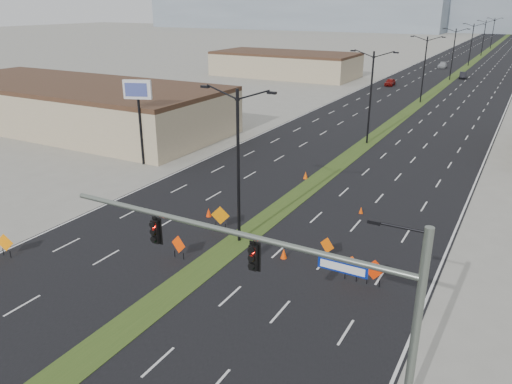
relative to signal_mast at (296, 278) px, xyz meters
The scene contains 29 objects.
ground 10.01m from the signal_mast, 166.85° to the right, with size 600.00×600.00×0.00m, color gray.
road_surface 98.49m from the signal_mast, 94.99° to the left, with size 25.00×400.00×0.02m, color black.
median_strip 98.49m from the signal_mast, 94.99° to the left, with size 2.00×400.00×0.04m, color #2F4719.
building_sw_near 51.83m from the signal_mast, 147.26° to the left, with size 40.00×16.00×5.00m, color tan.
building_sw_far 92.41m from the signal_mast, 116.04° to the left, with size 30.00×14.00×4.50m, color tan.
mesa_west 306.35m from the signal_mast, 114.82° to the left, with size 180.00×50.00×22.00m, color gray.
mesa_backdrop 320.53m from the signal_mast, 96.91° to the left, with size 140.00×50.00×32.00m, color gray.
signal_mast is the anchor object (origin of this frame).
streetlight_0 13.18m from the signal_mast, 130.54° to the left, with size 5.15×0.24×10.02m.
streetlight_1 38.96m from the signal_mast, 102.69° to the left, with size 5.15×0.24×10.02m.
streetlight_2 66.56m from the signal_mast, 97.39° to the left, with size 5.15×0.24×10.02m.
streetlight_3 94.39m from the signal_mast, 95.20° to the left, with size 5.15×0.24×10.02m.
streetlight_4 122.30m from the signal_mast, 94.01° to the left, with size 5.15×0.24×10.02m.
streetlight_5 150.25m from the signal_mast, 93.26° to the left, with size 5.15×0.24×10.02m.
streetlight_6 178.21m from the signal_mast, 92.75° to the left, with size 5.15×0.24×10.02m.
car_left 82.63m from the signal_mast, 102.08° to the left, with size 1.56×3.88×1.32m, color maroon.
car_mid 98.08m from the signal_mast, 93.84° to the left, with size 1.36×3.91×1.29m, color black.
car_far 115.09m from the signal_mast, 96.70° to the left, with size 1.82×4.48×1.30m, color #A1A5AA.
construction_sign_0 20.46m from the signal_mast, behind, with size 1.12×0.38×1.54m.
construction_sign_1 15.59m from the signal_mast, 134.25° to the left, with size 1.28×0.40×1.76m.
construction_sign_2 12.81m from the signal_mast, 149.88° to the left, with size 1.15×0.24×1.54m.
construction_sign_3 11.56m from the signal_mast, 103.92° to the left, with size 1.01×0.39×1.41m.
construction_sign_4 9.56m from the signal_mast, 92.94° to the left, with size 1.16×0.06×1.54m.
construction_sign_5 9.62m from the signal_mast, 84.57° to the left, with size 1.19×0.34×1.62m.
cone_0 18.17m from the signal_mast, 135.50° to the left, with size 0.41×0.41×0.68m, color #F03605.
cone_1 11.37m from the signal_mast, 118.02° to the left, with size 0.40×0.40×0.66m, color #EF4205.
cone_2 19.11m from the signal_mast, 99.07° to the left, with size 0.32×0.32×0.53m, color #DC4104.
cone_3 25.87m from the signal_mast, 112.42° to the left, with size 0.40×0.40×0.67m, color #E34D04.
pole_sign_west 32.28m from the signal_mast, 141.84° to the left, with size 2.59×1.29×8.13m.
Camera 1 is at (15.35, -13.47, 14.76)m, focal length 35.00 mm.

